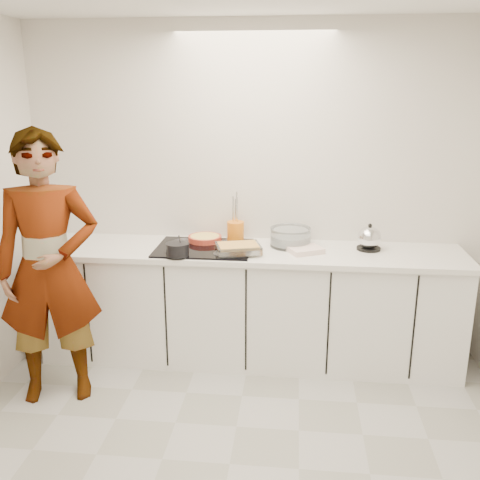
# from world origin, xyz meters

# --- Properties ---
(floor) EXTENTS (3.60, 3.20, 0.00)m
(floor) POSITION_xyz_m (0.00, 0.00, 0.00)
(floor) COLOR #AEAEAB
(floor) RESTS_ON ground
(wall_back) EXTENTS (3.60, 0.00, 2.60)m
(wall_back) POSITION_xyz_m (0.00, 1.60, 1.30)
(wall_back) COLOR silver
(wall_back) RESTS_ON ground
(wall_front) EXTENTS (3.60, 0.00, 2.60)m
(wall_front) POSITION_xyz_m (0.00, -1.60, 1.30)
(wall_front) COLOR silver
(wall_front) RESTS_ON ground
(base_cabinets) EXTENTS (3.20, 0.58, 0.87)m
(base_cabinets) POSITION_xyz_m (0.00, 1.28, 0.43)
(base_cabinets) COLOR white
(base_cabinets) RESTS_ON floor
(countertop) EXTENTS (3.24, 0.64, 0.04)m
(countertop) POSITION_xyz_m (0.00, 1.28, 0.89)
(countertop) COLOR white
(countertop) RESTS_ON base_cabinets
(hob) EXTENTS (0.72, 0.54, 0.01)m
(hob) POSITION_xyz_m (-0.35, 1.26, 0.92)
(hob) COLOR black
(hob) RESTS_ON countertop
(tart_dish) EXTENTS (0.35, 0.35, 0.04)m
(tart_dish) POSITION_xyz_m (-0.37, 1.42, 0.95)
(tart_dish) COLOR #B73A27
(tart_dish) RESTS_ON hob
(saucepan) EXTENTS (0.22, 0.22, 0.16)m
(saucepan) POSITION_xyz_m (-0.50, 1.03, 0.97)
(saucepan) COLOR black
(saucepan) RESTS_ON hob
(baking_dish) EXTENTS (0.37, 0.31, 0.06)m
(baking_dish) POSITION_xyz_m (-0.07, 1.15, 0.96)
(baking_dish) COLOR silver
(baking_dish) RESTS_ON hob
(mixing_bowl) EXTENTS (0.36, 0.36, 0.15)m
(mixing_bowl) POSITION_xyz_m (0.31, 1.40, 0.98)
(mixing_bowl) COLOR silver
(mixing_bowl) RESTS_ON countertop
(tea_towel) EXTENTS (0.29, 0.27, 0.04)m
(tea_towel) POSITION_xyz_m (0.42, 1.24, 0.93)
(tea_towel) COLOR white
(tea_towel) RESTS_ON countertop
(kettle) EXTENTS (0.24, 0.24, 0.21)m
(kettle) POSITION_xyz_m (0.90, 1.37, 1.00)
(kettle) COLOR black
(kettle) RESTS_ON countertop
(utensil_crock) EXTENTS (0.16, 0.16, 0.17)m
(utensil_crock) POSITION_xyz_m (-0.13, 1.46, 0.99)
(utensil_crock) COLOR orange
(utensil_crock) RESTS_ON countertop
(cook) EXTENTS (0.78, 0.62, 1.87)m
(cook) POSITION_xyz_m (-1.29, 0.62, 0.93)
(cook) COLOR white
(cook) RESTS_ON floor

